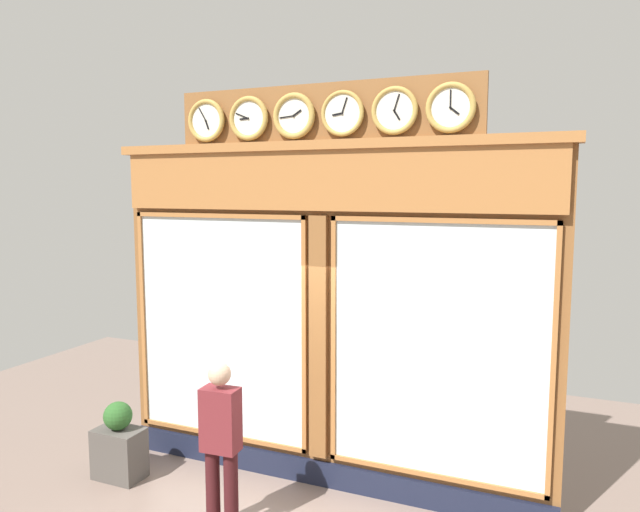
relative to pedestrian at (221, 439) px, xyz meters
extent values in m
cube|color=brown|center=(-0.53, -1.35, 0.94)|extent=(5.04, 0.30, 3.74)
cube|color=#191E33|center=(-0.53, -1.18, -0.79)|extent=(5.04, 0.08, 0.28)
cube|color=#A56936|center=(-0.53, -1.16, 2.49)|extent=(4.94, 0.08, 0.64)
cube|color=#A56936|center=(-0.53, -1.18, 2.86)|extent=(5.14, 0.20, 0.10)
cube|color=silver|center=(-1.81, -1.19, 0.77)|extent=(2.17, 0.02, 2.60)
cube|color=#A56936|center=(-1.81, -1.17, 2.09)|extent=(2.27, 0.04, 0.05)
cube|color=#A56936|center=(-1.81, -1.17, -0.56)|extent=(2.27, 0.04, 0.05)
cube|color=#A56936|center=(-2.92, -1.17, 0.77)|extent=(0.05, 0.04, 2.70)
cube|color=#A56936|center=(-0.70, -1.17, 0.77)|extent=(0.05, 0.04, 2.70)
cube|color=silver|center=(0.76, -1.19, 0.77)|extent=(2.17, 0.02, 2.60)
cube|color=#A56936|center=(0.76, -1.17, 2.09)|extent=(2.27, 0.04, 0.05)
cube|color=#A56936|center=(0.76, -1.17, -0.56)|extent=(2.27, 0.04, 0.05)
cube|color=#A56936|center=(1.87, -1.17, 0.77)|extent=(0.05, 0.04, 2.70)
cube|color=#A56936|center=(-0.35, -1.17, 0.77)|extent=(0.05, 0.04, 2.70)
cube|color=brown|center=(-0.53, -1.17, 0.77)|extent=(0.20, 0.10, 2.70)
cube|color=brown|center=(-0.53, -1.22, 3.17)|extent=(3.42, 0.06, 0.66)
cylinder|color=silver|center=(-1.91, -1.14, 3.17)|extent=(0.39, 0.02, 0.39)
torus|color=#B79347|center=(-1.91, -1.14, 3.17)|extent=(0.48, 0.06, 0.48)
cube|color=black|center=(-1.95, -1.13, 3.14)|extent=(0.09, 0.01, 0.08)
cube|color=black|center=(-1.91, -1.13, 3.25)|extent=(0.01, 0.01, 0.17)
sphere|color=black|center=(-1.91, -1.13, 3.17)|extent=(0.02, 0.02, 0.02)
cylinder|color=silver|center=(-1.36, -1.14, 3.17)|extent=(0.39, 0.02, 0.39)
torus|color=#B79347|center=(-1.36, -1.14, 3.17)|extent=(0.48, 0.05, 0.48)
cube|color=black|center=(-1.38, -1.13, 3.13)|extent=(0.07, 0.01, 0.10)
cube|color=black|center=(-1.38, -1.13, 3.25)|extent=(0.06, 0.01, 0.16)
sphere|color=black|center=(-1.36, -1.13, 3.17)|extent=(0.02, 0.02, 0.02)
cylinder|color=silver|center=(-0.80, -1.14, 3.17)|extent=(0.39, 0.02, 0.39)
torus|color=#B79347|center=(-0.80, -1.14, 3.17)|extent=(0.47, 0.05, 0.47)
cube|color=black|center=(-0.75, -1.13, 3.16)|extent=(0.11, 0.01, 0.03)
cube|color=black|center=(-0.83, -1.13, 3.25)|extent=(0.07, 0.01, 0.16)
sphere|color=black|center=(-0.80, -1.13, 3.17)|extent=(0.02, 0.02, 0.02)
cylinder|color=silver|center=(-0.25, -1.14, 3.17)|extent=(0.39, 0.02, 0.39)
torus|color=#B79347|center=(-0.25, -1.14, 3.17)|extent=(0.49, 0.07, 0.49)
cube|color=black|center=(-0.30, -1.13, 3.20)|extent=(0.10, 0.01, 0.07)
cube|color=black|center=(-0.17, -1.13, 3.16)|extent=(0.17, 0.01, 0.03)
sphere|color=black|center=(-0.25, -1.13, 3.17)|extent=(0.02, 0.02, 0.02)
cylinder|color=silver|center=(0.30, -1.14, 3.17)|extent=(0.39, 0.02, 0.39)
torus|color=#B79347|center=(0.30, -1.14, 3.17)|extent=(0.48, 0.06, 0.48)
cube|color=black|center=(0.35, -1.13, 3.17)|extent=(0.11, 0.01, 0.02)
cube|color=black|center=(0.38, -1.13, 3.20)|extent=(0.16, 0.01, 0.07)
sphere|color=black|center=(0.30, -1.13, 3.17)|extent=(0.02, 0.02, 0.02)
cylinder|color=silver|center=(0.85, -1.14, 3.17)|extent=(0.39, 0.02, 0.39)
torus|color=#B79347|center=(0.85, -1.14, 3.17)|extent=(0.48, 0.06, 0.48)
cube|color=black|center=(0.83, -1.13, 3.12)|extent=(0.05, 0.01, 0.11)
cube|color=black|center=(0.89, -1.13, 3.24)|extent=(0.10, 0.01, 0.15)
sphere|color=black|center=(0.85, -1.13, 3.17)|extent=(0.02, 0.02, 0.02)
cylinder|color=#3A1316|center=(0.10, 0.01, -0.52)|extent=(0.14, 0.14, 0.82)
cylinder|color=#3A1316|center=(-0.10, -0.01, -0.52)|extent=(0.14, 0.14, 0.82)
cube|color=maroon|center=(0.00, 0.00, 0.20)|extent=(0.37, 0.24, 0.62)
sphere|color=tan|center=(0.00, 0.00, 0.65)|extent=(0.22, 0.22, 0.22)
cube|color=#4C4742|center=(1.66, -0.44, -0.64)|extent=(0.56, 0.36, 0.58)
sphere|color=#285623|center=(1.66, -0.44, -0.19)|extent=(0.32, 0.32, 0.32)
camera|label=1|loc=(-2.98, 4.58, 2.40)|focal=32.78mm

